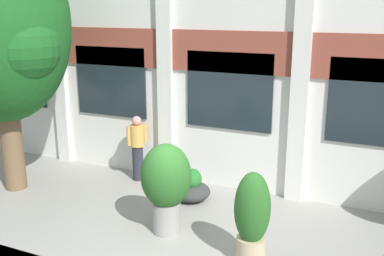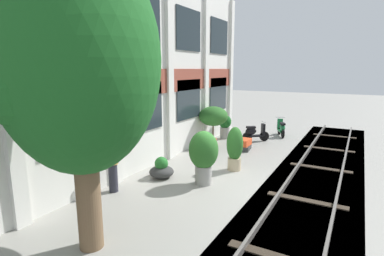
{
  "view_description": "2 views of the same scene",
  "coord_description": "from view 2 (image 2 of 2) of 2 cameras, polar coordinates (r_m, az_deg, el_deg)",
  "views": [
    {
      "loc": [
        3.25,
        -6.23,
        4.05
      ],
      "look_at": [
        0.02,
        0.92,
        1.91
      ],
      "focal_mm": 42.0,
      "sensor_mm": 36.0,
      "label": 1
    },
    {
      "loc": [
        -8.2,
        -3.6,
        3.55
      ],
      "look_at": [
        0.11,
        1.09,
        1.66
      ],
      "focal_mm": 28.0,
      "sensor_mm": 36.0,
      "label": 2
    }
  ],
  "objects": [
    {
      "name": "potted_plant_terracotta_small",
      "position": [
        14.13,
        4.08,
        2.15
      ],
      "size": [
        1.38,
        1.38,
        1.82
      ],
      "color": "#B76647",
      "rests_on": "ground"
    },
    {
      "name": "potted_plant_fluted_column",
      "position": [
        9.26,
        2.21,
        -4.86
      ],
      "size": [
        0.92,
        0.92,
        1.7
      ],
      "color": "gray",
      "rests_on": "ground"
    },
    {
      "name": "apartment_facade",
      "position": [
        10.63,
        -10.29,
        11.1
      ],
      "size": [
        15.75,
        0.64,
        7.14
      ],
      "color": "silver",
      "rests_on": "ground"
    },
    {
      "name": "ground_plane",
      "position": [
        9.64,
        5.4,
        -10.47
      ],
      "size": [
        80.0,
        80.0,
        0.0
      ],
      "primitive_type": "plane",
      "color": "gray"
    },
    {
      "name": "broadleaf_tree",
      "position": [
        5.87,
        -20.7,
        11.0
      ],
      "size": [
        3.11,
        2.96,
        5.83
      ],
      "color": "brown",
      "rests_on": "ground"
    },
    {
      "name": "potted_plant_wide_bowl",
      "position": [
        10.07,
        -5.83,
        -7.89
      ],
      "size": [
        0.82,
        0.82,
        0.71
      ],
      "color": "#333333",
      "rests_on": "ground"
    },
    {
      "name": "scooter_second_parked",
      "position": [
        16.67,
        16.68,
        -0.05
      ],
      "size": [
        1.29,
        0.75,
        0.98
      ],
      "rotation": [
        0.0,
        0.0,
        0.44
      ],
      "color": "black",
      "rests_on": "ground"
    },
    {
      "name": "rail_tracks",
      "position": [
        9.05,
        20.89,
        -13.6
      ],
      "size": [
        23.39,
        2.8,
        0.43
      ],
      "color": "#4C473F",
      "rests_on": "ground"
    },
    {
      "name": "resident_by_doorway",
      "position": [
        9.02,
        -14.91,
        -6.66
      ],
      "size": [
        0.34,
        0.47,
        1.57
      ],
      "rotation": [
        0.0,
        0.0,
        -0.52
      ],
      "color": "#282833",
      "rests_on": "ground"
    },
    {
      "name": "potted_plant_square_trough",
      "position": [
        13.55,
        9.92,
        -3.16
      ],
      "size": [
        0.9,
        0.62,
        0.48
      ],
      "color": "#333333",
      "rests_on": "ground"
    },
    {
      "name": "scooter_near_curb",
      "position": [
        15.16,
        11.85,
        -0.89
      ],
      "size": [
        0.95,
        1.12,
        0.98
      ],
      "rotation": [
        0.0,
        0.0,
        5.4
      ],
      "color": "black",
      "rests_on": "ground"
    },
    {
      "name": "potted_plant_glazed_jar",
      "position": [
        10.68,
        8.14,
        -3.75
      ],
      "size": [
        0.58,
        0.58,
        1.56
      ],
      "color": "tan",
      "rests_on": "ground"
    },
    {
      "name": "potted_plant_ribbed_drum",
      "position": [
        15.55,
        6.28,
        0.69
      ],
      "size": [
        0.66,
        0.66,
        1.29
      ],
      "color": "gray",
      "rests_on": "ground"
    }
  ]
}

